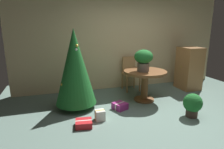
{
  "coord_description": "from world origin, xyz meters",
  "views": [
    {
      "loc": [
        -1.92,
        -2.9,
        1.7
      ],
      "look_at": [
        -0.85,
        0.51,
        0.82
      ],
      "focal_mm": 30.55,
      "sensor_mm": 36.0,
      "label": 1
    }
  ],
  "objects_px": {
    "wooden_chair_far": "(130,71)",
    "holiday_tree": "(75,67)",
    "gift_box_red": "(84,123)",
    "potted_plant": "(193,104)",
    "gift_box_purple": "(120,106)",
    "gift_box_cream": "(100,115)",
    "round_dining_table": "(145,78)",
    "flower_vase": "(144,59)",
    "wooden_cabinet": "(189,68)"
  },
  "relations": [
    {
      "from": "holiday_tree",
      "to": "gift_box_red",
      "type": "height_order",
      "value": "holiday_tree"
    },
    {
      "from": "flower_vase",
      "to": "wooden_cabinet",
      "type": "xyz_separation_m",
      "value": [
        1.69,
        0.52,
        -0.43
      ]
    },
    {
      "from": "flower_vase",
      "to": "gift_box_cream",
      "type": "distance_m",
      "value": 1.62
    },
    {
      "from": "wooden_cabinet",
      "to": "potted_plant",
      "type": "distance_m",
      "value": 1.93
    },
    {
      "from": "holiday_tree",
      "to": "gift_box_red",
      "type": "relative_size",
      "value": 5.34
    },
    {
      "from": "holiday_tree",
      "to": "gift_box_cream",
      "type": "relative_size",
      "value": 8.57
    },
    {
      "from": "gift_box_cream",
      "to": "wooden_cabinet",
      "type": "xyz_separation_m",
      "value": [
        2.87,
        1.14,
        0.49
      ]
    },
    {
      "from": "wooden_cabinet",
      "to": "round_dining_table",
      "type": "bearing_deg",
      "value": -163.61
    },
    {
      "from": "gift_box_purple",
      "to": "wooden_cabinet",
      "type": "distance_m",
      "value": 2.52
    },
    {
      "from": "holiday_tree",
      "to": "wooden_cabinet",
      "type": "height_order",
      "value": "holiday_tree"
    },
    {
      "from": "holiday_tree",
      "to": "potted_plant",
      "type": "distance_m",
      "value": 2.47
    },
    {
      "from": "holiday_tree",
      "to": "gift_box_purple",
      "type": "xyz_separation_m",
      "value": [
        0.87,
        -0.36,
        -0.84
      ]
    },
    {
      "from": "wooden_cabinet",
      "to": "gift_box_red",
      "type": "bearing_deg",
      "value": -157.97
    },
    {
      "from": "potted_plant",
      "to": "flower_vase",
      "type": "bearing_deg",
      "value": 119.36
    },
    {
      "from": "gift_box_purple",
      "to": "potted_plant",
      "type": "height_order",
      "value": "potted_plant"
    },
    {
      "from": "wooden_chair_far",
      "to": "potted_plant",
      "type": "relative_size",
      "value": 1.96
    },
    {
      "from": "wooden_chair_far",
      "to": "gift_box_purple",
      "type": "xyz_separation_m",
      "value": [
        -0.73,
        -1.2,
        -0.45
      ]
    },
    {
      "from": "round_dining_table",
      "to": "wooden_chair_far",
      "type": "bearing_deg",
      "value": 90.0
    },
    {
      "from": "gift_box_purple",
      "to": "wooden_cabinet",
      "type": "relative_size",
      "value": 0.3
    },
    {
      "from": "gift_box_purple",
      "to": "gift_box_red",
      "type": "relative_size",
      "value": 1.11
    },
    {
      "from": "wooden_chair_far",
      "to": "holiday_tree",
      "type": "distance_m",
      "value": 1.85
    },
    {
      "from": "wooden_chair_far",
      "to": "potted_plant",
      "type": "distance_m",
      "value": 2.04
    },
    {
      "from": "holiday_tree",
      "to": "gift_box_red",
      "type": "distance_m",
      "value": 1.22
    },
    {
      "from": "wooden_chair_far",
      "to": "gift_box_purple",
      "type": "distance_m",
      "value": 1.48
    },
    {
      "from": "round_dining_table",
      "to": "gift_box_purple",
      "type": "bearing_deg",
      "value": -157.1
    },
    {
      "from": "round_dining_table",
      "to": "flower_vase",
      "type": "bearing_deg",
      "value": -149.82
    },
    {
      "from": "flower_vase",
      "to": "gift_box_purple",
      "type": "bearing_deg",
      "value": -158.0
    },
    {
      "from": "flower_vase",
      "to": "gift_box_red",
      "type": "relative_size",
      "value": 1.56
    },
    {
      "from": "flower_vase",
      "to": "wooden_chair_far",
      "type": "distance_m",
      "value": 1.07
    },
    {
      "from": "holiday_tree",
      "to": "gift_box_red",
      "type": "xyz_separation_m",
      "value": [
        0.01,
        -0.88,
        -0.85
      ]
    },
    {
      "from": "wooden_cabinet",
      "to": "wooden_chair_far",
      "type": "bearing_deg",
      "value": 165.42
    },
    {
      "from": "gift_box_purple",
      "to": "wooden_cabinet",
      "type": "height_order",
      "value": "wooden_cabinet"
    },
    {
      "from": "wooden_chair_far",
      "to": "holiday_tree",
      "type": "height_order",
      "value": "holiday_tree"
    },
    {
      "from": "gift_box_purple",
      "to": "gift_box_cream",
      "type": "xyz_separation_m",
      "value": [
        -0.53,
        -0.36,
        0.03
      ]
    },
    {
      "from": "gift_box_cream",
      "to": "potted_plant",
      "type": "distance_m",
      "value": 1.81
    },
    {
      "from": "gift_box_red",
      "to": "gift_box_purple",
      "type": "bearing_deg",
      "value": 30.85
    },
    {
      "from": "gift_box_red",
      "to": "wooden_cabinet",
      "type": "distance_m",
      "value": 3.5
    },
    {
      "from": "holiday_tree",
      "to": "wooden_cabinet",
      "type": "bearing_deg",
      "value": 7.44
    },
    {
      "from": "round_dining_table",
      "to": "gift_box_cream",
      "type": "height_order",
      "value": "round_dining_table"
    },
    {
      "from": "potted_plant",
      "to": "wooden_chair_far",
      "type": "bearing_deg",
      "value": 104.27
    },
    {
      "from": "holiday_tree",
      "to": "potted_plant",
      "type": "bearing_deg",
      "value": -28.08
    },
    {
      "from": "round_dining_table",
      "to": "holiday_tree",
      "type": "xyz_separation_m",
      "value": [
        -1.6,
        0.06,
        0.35
      ]
    },
    {
      "from": "flower_vase",
      "to": "potted_plant",
      "type": "relative_size",
      "value": 1.06
    },
    {
      "from": "round_dining_table",
      "to": "wooden_chair_far",
      "type": "height_order",
      "value": "wooden_chair_far"
    },
    {
      "from": "gift_box_purple",
      "to": "potted_plant",
      "type": "distance_m",
      "value": 1.45
    },
    {
      "from": "holiday_tree",
      "to": "potted_plant",
      "type": "height_order",
      "value": "holiday_tree"
    },
    {
      "from": "wooden_chair_far",
      "to": "gift_box_red",
      "type": "height_order",
      "value": "wooden_chair_far"
    },
    {
      "from": "gift_box_cream",
      "to": "wooden_chair_far",
      "type": "bearing_deg",
      "value": 51.27
    },
    {
      "from": "gift_box_purple",
      "to": "wooden_cabinet",
      "type": "xyz_separation_m",
      "value": [
        2.34,
        0.78,
        0.52
      ]
    },
    {
      "from": "wooden_chair_far",
      "to": "wooden_cabinet",
      "type": "height_order",
      "value": "wooden_cabinet"
    }
  ]
}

